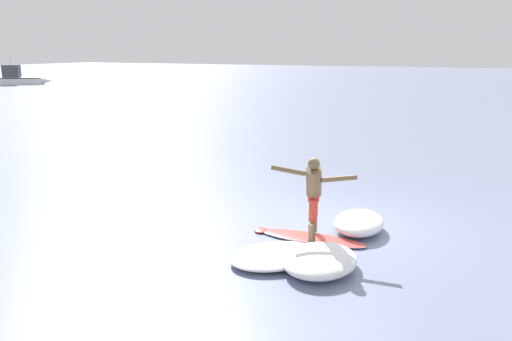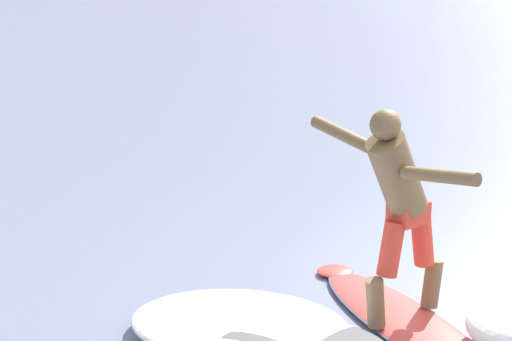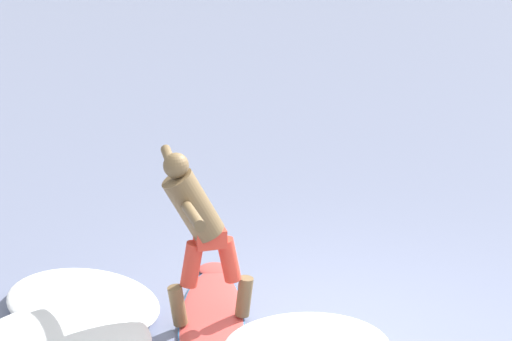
% 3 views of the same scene
% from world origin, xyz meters
% --- Properties ---
extents(ground_plane, '(200.00, 200.00, 0.00)m').
position_xyz_m(ground_plane, '(0.00, 0.00, 0.00)').
color(ground_plane, slate).
extents(surfboard, '(0.61, 2.24, 0.20)m').
position_xyz_m(surfboard, '(-1.05, 0.35, 0.03)').
color(surfboard, '#D74944').
rests_on(surfboard, ground).
extents(surfer, '(0.85, 1.51, 1.59)m').
position_xyz_m(surfer, '(-1.15, 0.29, 1.00)').
color(surfer, brown).
rests_on(surfer, surfboard).
extents(fishing_boat_near_jetty, '(5.20, 7.27, 2.89)m').
position_xyz_m(fishing_boat_near_jetty, '(27.12, 42.35, 0.59)').
color(fishing_boat_near_jetty, white).
rests_on(fishing_boat_near_jetty, ground).
extents(wave_foam_at_tail, '(1.43, 1.05, 0.38)m').
position_xyz_m(wave_foam_at_tail, '(-0.26, -0.37, 0.19)').
color(wave_foam_at_tail, white).
rests_on(wave_foam_at_tail, ground).
extents(wave_foam_at_nose, '(1.54, 1.27, 0.33)m').
position_xyz_m(wave_foam_at_nose, '(-2.26, -0.21, 0.16)').
color(wave_foam_at_nose, white).
rests_on(wave_foam_at_nose, ground).
extents(wave_foam_beside, '(1.98, 1.90, 0.18)m').
position_xyz_m(wave_foam_beside, '(-2.24, 0.61, 0.09)').
color(wave_foam_beside, white).
rests_on(wave_foam_beside, ground).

